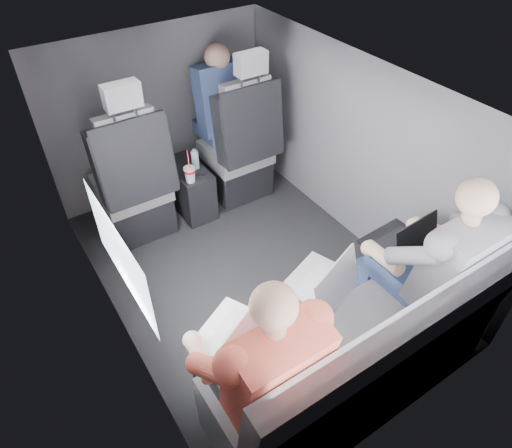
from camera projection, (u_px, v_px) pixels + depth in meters
floor at (249, 273)px, 3.21m from camera, size 2.60×2.60×0.00m
ceiling at (247, 92)px, 2.33m from camera, size 2.60×2.60×0.00m
panel_left at (104, 254)px, 2.40m from camera, size 0.02×2.60×1.35m
panel_right at (358, 154)px, 3.15m from camera, size 0.02×2.60×1.35m
panel_front at (160, 114)px, 3.60m from camera, size 1.80×0.02×1.35m
panel_back at (411, 352)px, 1.95m from camera, size 1.80×0.02×1.35m
side_window at (120, 256)px, 2.07m from camera, size 0.02×0.75×0.42m
seatbelt at (251, 116)px, 3.30m from camera, size 0.35×0.11×0.59m
front_seat_left at (134, 189)px, 3.30m from camera, size 0.52×0.58×1.26m
front_seat_right at (240, 153)px, 3.67m from camera, size 0.52×0.58×1.26m
center_console at (190, 189)px, 3.64m from camera, size 0.24×0.48×0.41m
rear_bench at (360, 359)px, 2.34m from camera, size 1.60×0.57×0.92m
soda_cup at (190, 174)px, 3.33m from camera, size 0.09×0.09×0.26m
water_bottle at (195, 160)px, 3.45m from camera, size 0.06×0.06×0.17m
laptop_white at (235, 336)px, 2.06m from camera, size 0.42×0.46×0.26m
laptop_silver at (323, 283)px, 2.30m from camera, size 0.43×0.43×0.26m
laptop_black at (401, 240)px, 2.54m from camera, size 0.34×0.31×0.24m
passenger_rear_left at (257, 365)px, 1.95m from camera, size 0.50×0.62×1.22m
passenger_rear_right at (429, 264)px, 2.40m from camera, size 0.51×0.63×1.23m
passenger_front_right at (220, 101)px, 3.60m from camera, size 0.39×0.39×0.76m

